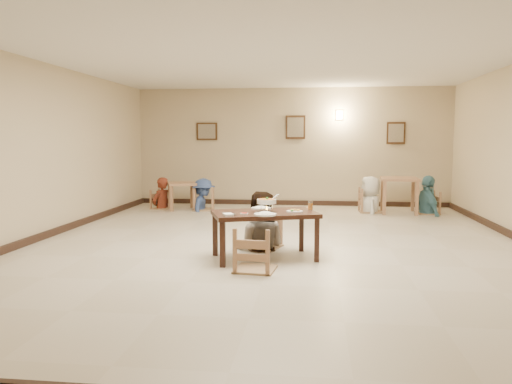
# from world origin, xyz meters

# --- Properties ---
(floor) EXTENTS (10.00, 10.00, 0.00)m
(floor) POSITION_xyz_m (0.00, 0.00, 0.00)
(floor) COLOR #C0B4A0
(floor) RESTS_ON ground
(ceiling) EXTENTS (10.00, 10.00, 0.00)m
(ceiling) POSITION_xyz_m (0.00, 0.00, 3.00)
(ceiling) COLOR silver
(ceiling) RESTS_ON wall_back
(wall_back) EXTENTS (10.00, 0.00, 10.00)m
(wall_back) POSITION_xyz_m (0.00, 5.00, 1.50)
(wall_back) COLOR tan
(wall_back) RESTS_ON floor
(wall_front) EXTENTS (10.00, 0.00, 10.00)m
(wall_front) POSITION_xyz_m (0.00, -5.00, 1.50)
(wall_front) COLOR tan
(wall_front) RESTS_ON floor
(wall_left) EXTENTS (0.00, 10.00, 10.00)m
(wall_left) POSITION_xyz_m (-4.00, 0.00, 1.50)
(wall_left) COLOR tan
(wall_left) RESTS_ON floor
(baseboard_back) EXTENTS (8.00, 0.06, 0.12)m
(baseboard_back) POSITION_xyz_m (0.00, 4.97, 0.06)
(baseboard_back) COLOR black
(baseboard_back) RESTS_ON floor
(baseboard_left) EXTENTS (0.06, 10.00, 0.12)m
(baseboard_left) POSITION_xyz_m (-3.97, 0.00, 0.06)
(baseboard_left) COLOR black
(baseboard_left) RESTS_ON floor
(picture_a) EXTENTS (0.55, 0.04, 0.45)m
(picture_a) POSITION_xyz_m (-2.20, 4.96, 1.90)
(picture_a) COLOR #311C0F
(picture_a) RESTS_ON wall_back
(picture_b) EXTENTS (0.50, 0.04, 0.60)m
(picture_b) POSITION_xyz_m (0.10, 4.96, 2.00)
(picture_b) COLOR #311C0F
(picture_b) RESTS_ON wall_back
(picture_c) EXTENTS (0.45, 0.04, 0.55)m
(picture_c) POSITION_xyz_m (2.60, 4.96, 1.85)
(picture_c) COLOR #311C0F
(picture_c) RESTS_ON wall_back
(wall_sconce) EXTENTS (0.16, 0.05, 0.22)m
(wall_sconce) POSITION_xyz_m (1.20, 4.96, 2.30)
(wall_sconce) COLOR #FFD88C
(wall_sconce) RESTS_ON wall_back
(main_table) EXTENTS (1.62, 1.24, 0.67)m
(main_table) POSITION_xyz_m (-0.09, -0.94, 0.59)
(main_table) COLOR black
(main_table) RESTS_ON floor
(chair_far) EXTENTS (0.51, 0.51, 1.08)m
(chair_far) POSITION_xyz_m (-0.20, -0.20, 0.54)
(chair_far) COLOR #A27C56
(chair_far) RESTS_ON floor
(chair_near) EXTENTS (0.51, 0.51, 1.08)m
(chair_near) POSITION_xyz_m (-0.15, -1.58, 0.54)
(chair_near) COLOR #A27C56
(chair_near) RESTS_ON floor
(main_diner) EXTENTS (0.87, 0.68, 1.79)m
(main_diner) POSITION_xyz_m (-0.24, -0.29, 0.89)
(main_diner) COLOR gray
(main_diner) RESTS_ON floor
(curry_warmer) EXTENTS (0.31, 0.27, 0.25)m
(curry_warmer) POSITION_xyz_m (-0.07, -0.90, 0.82)
(curry_warmer) COLOR silver
(curry_warmer) RESTS_ON main_table
(rice_plate_far) EXTENTS (0.30, 0.30, 0.07)m
(rice_plate_far) POSITION_xyz_m (-0.18, -0.66, 0.69)
(rice_plate_far) COLOR white
(rice_plate_far) RESTS_ON main_table
(rice_plate_near) EXTENTS (0.30, 0.30, 0.07)m
(rice_plate_near) POSITION_xyz_m (-0.06, -1.25, 0.69)
(rice_plate_near) COLOR white
(rice_plate_near) RESTS_ON main_table
(fried_plate) EXTENTS (0.23, 0.23, 0.05)m
(fried_plate) POSITION_xyz_m (0.33, -0.92, 0.69)
(fried_plate) COLOR white
(fried_plate) RESTS_ON main_table
(chili_dish) EXTENTS (0.10, 0.10, 0.02)m
(chili_dish) POSITION_xyz_m (-0.35, -1.21, 0.68)
(chili_dish) COLOR white
(chili_dish) RESTS_ON main_table
(napkin_cutlery) EXTENTS (0.20, 0.25, 0.03)m
(napkin_cutlery) POSITION_xyz_m (-0.54, -1.34, 0.69)
(napkin_cutlery) COLOR white
(napkin_cutlery) RESTS_ON main_table
(drink_glass) EXTENTS (0.07, 0.07, 0.13)m
(drink_glass) POSITION_xyz_m (0.54, -0.66, 0.73)
(drink_glass) COLOR white
(drink_glass) RESTS_ON main_table
(bg_table_left) EXTENTS (0.85, 0.85, 0.66)m
(bg_table_left) POSITION_xyz_m (-2.58, 3.82, 0.53)
(bg_table_left) COLOR #9D6D4B
(bg_table_left) RESTS_ON floor
(bg_table_right) EXTENTS (0.87, 0.87, 0.82)m
(bg_table_right) POSITION_xyz_m (2.53, 3.84, 0.68)
(bg_table_right) COLOR #9D6D4B
(bg_table_right) RESTS_ON floor
(bg_chair_ll) EXTENTS (0.42, 0.42, 0.89)m
(bg_chair_ll) POSITION_xyz_m (-3.11, 3.87, 0.44)
(bg_chair_ll) COLOR #A27C56
(bg_chair_ll) RESTS_ON floor
(bg_chair_lr) EXTENTS (0.50, 0.50, 1.07)m
(bg_chair_lr) POSITION_xyz_m (-2.05, 3.80, 0.53)
(bg_chair_lr) COLOR #A27C56
(bg_chair_lr) RESTS_ON floor
(bg_chair_rl) EXTENTS (0.50, 0.50, 1.06)m
(bg_chair_rl) POSITION_xyz_m (1.90, 3.90, 0.53)
(bg_chair_rl) COLOR #A27C56
(bg_chair_rl) RESTS_ON floor
(bg_chair_rr) EXTENTS (0.46, 0.46, 0.97)m
(bg_chair_rr) POSITION_xyz_m (3.17, 3.79, 0.48)
(bg_chair_rr) COLOR #A27C56
(bg_chair_rr) RESTS_ON floor
(bg_diner_a) EXTENTS (0.58, 0.67, 1.55)m
(bg_diner_a) POSITION_xyz_m (-3.11, 3.87, 0.77)
(bg_diner_a) COLOR maroon
(bg_diner_a) RESTS_ON floor
(bg_diner_b) EXTENTS (0.57, 0.99, 1.52)m
(bg_diner_b) POSITION_xyz_m (-2.05, 3.80, 0.76)
(bg_diner_b) COLOR #35508E
(bg_diner_b) RESTS_ON floor
(bg_diner_c) EXTENTS (0.58, 0.85, 1.68)m
(bg_diner_c) POSITION_xyz_m (1.90, 3.90, 0.84)
(bg_diner_c) COLOR silver
(bg_diner_c) RESTS_ON floor
(bg_diner_d) EXTENTS (0.65, 1.10, 1.76)m
(bg_diner_d) POSITION_xyz_m (3.17, 3.79, 0.88)
(bg_diner_d) COLOR teal
(bg_diner_d) RESTS_ON floor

